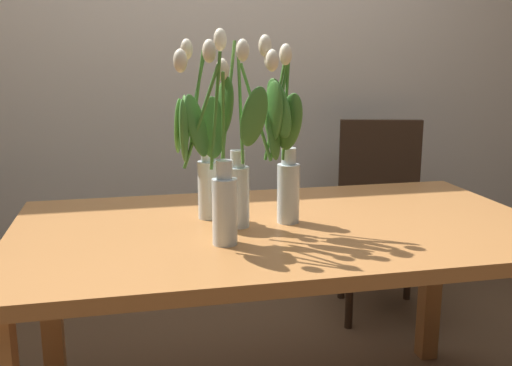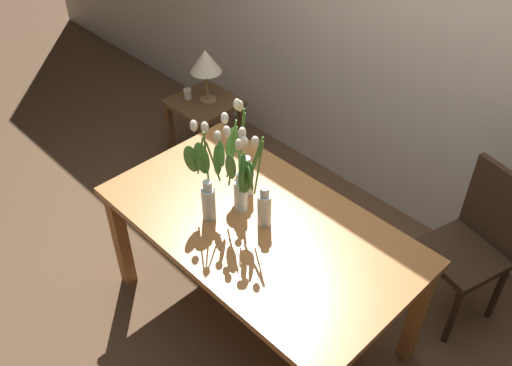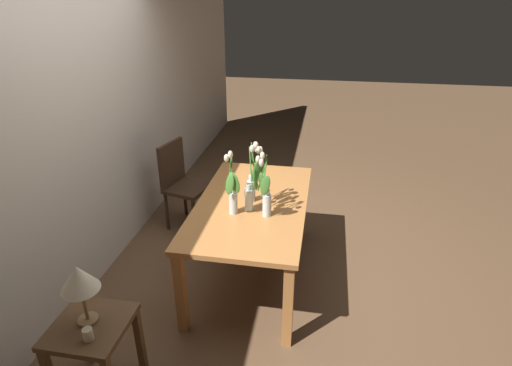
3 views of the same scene
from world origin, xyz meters
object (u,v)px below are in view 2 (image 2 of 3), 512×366
at_px(tulip_vase_0, 257,191).
at_px(dining_chair, 477,239).
at_px(tulip_vase_2, 243,164).
at_px(table_lamp, 205,62).
at_px(tulip_vase_1, 237,180).
at_px(pillar_candle, 188,94).
at_px(tulip_vase_3, 207,182).
at_px(dining_table, 259,235).
at_px(side_table, 205,115).

xyz_separation_m(tulip_vase_0, dining_chair, (0.74, 0.92, -0.43)).
relative_size(tulip_vase_2, table_lamp, 1.37).
bearing_deg(tulip_vase_1, tulip_vase_2, 127.30).
bearing_deg(dining_chair, pillar_candle, -174.03).
relative_size(tulip_vase_1, dining_chair, 0.61).
bearing_deg(dining_chair, tulip_vase_0, -128.91).
bearing_deg(tulip_vase_0, pillar_candle, 154.10).
distance_m(tulip_vase_3, pillar_candle, 1.49).
bearing_deg(dining_table, tulip_vase_0, -83.38).
height_order(tulip_vase_2, tulip_vase_3, tulip_vase_2).
distance_m(side_table, table_lamp, 0.43).
xyz_separation_m(dining_table, table_lamp, (-1.29, 0.75, 0.21)).
height_order(tulip_vase_0, tulip_vase_2, tulip_vase_0).
relative_size(tulip_vase_1, tulip_vase_3, 1.06).
bearing_deg(tulip_vase_3, tulip_vase_0, 27.69).
distance_m(tulip_vase_2, side_table, 1.34).
bearing_deg(side_table, tulip_vase_1, -32.65).
height_order(tulip_vase_3, table_lamp, tulip_vase_3).
height_order(dining_table, tulip_vase_1, tulip_vase_1).
xyz_separation_m(dining_table, dining_chair, (0.74, 0.90, -0.12)).
bearing_deg(table_lamp, tulip_vase_2, -31.24).
distance_m(tulip_vase_3, table_lamp, 1.40).
relative_size(tulip_vase_2, pillar_candle, 7.29).
height_order(dining_chair, table_lamp, table_lamp).
bearing_deg(side_table, tulip_vase_2, -29.93).
xyz_separation_m(tulip_vase_1, table_lamp, (-1.17, 0.78, -0.10)).
distance_m(tulip_vase_1, table_lamp, 1.41).
bearing_deg(tulip_vase_0, tulip_vase_2, 151.37).
xyz_separation_m(tulip_vase_1, side_table, (-1.19, 0.76, -0.52)).
bearing_deg(table_lamp, tulip_vase_3, -39.71).
xyz_separation_m(table_lamp, pillar_candle, (-0.13, -0.08, -0.27)).
xyz_separation_m(tulip_vase_2, side_table, (-1.09, 0.63, -0.49)).
height_order(tulip_vase_1, tulip_vase_2, tulip_vase_1).
relative_size(tulip_vase_0, side_table, 1.01).
xyz_separation_m(dining_table, tulip_vase_1, (-0.12, -0.03, 0.30)).
bearing_deg(dining_table, tulip_vase_3, -148.40).
relative_size(dining_table, dining_chair, 1.72).
height_order(side_table, pillar_candle, pillar_candle).
bearing_deg(tulip_vase_3, side_table, 141.50).
distance_m(tulip_vase_0, side_table, 1.60).
bearing_deg(dining_chair, tulip_vase_2, -140.88).
height_order(dining_table, pillar_candle, dining_table).
bearing_deg(tulip_vase_2, table_lamp, 148.76).
bearing_deg(pillar_candle, side_table, 29.33).
relative_size(table_lamp, pillar_candle, 5.31).
xyz_separation_m(dining_chair, side_table, (-2.06, -0.17, -0.09)).
height_order(dining_table, tulip_vase_2, tulip_vase_2).
distance_m(tulip_vase_2, pillar_candle, 1.36).
height_order(tulip_vase_1, pillar_candle, tulip_vase_1).
xyz_separation_m(dining_chair, table_lamp, (-2.04, -0.15, 0.33)).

